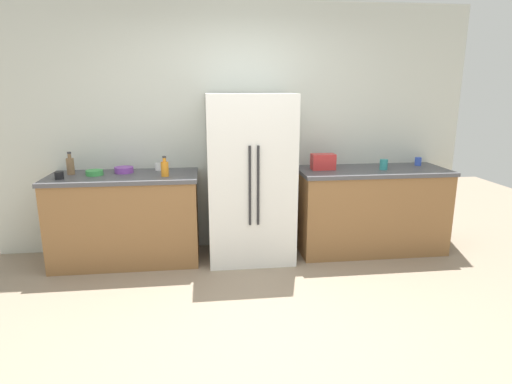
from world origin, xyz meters
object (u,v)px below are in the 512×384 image
Objects in this scene: bottle_b at (70,166)px; cup_b at (59,175)px; cup_a at (384,165)px; bowl_b at (94,173)px; cup_d at (158,167)px; toaster at (323,162)px; cup_c at (418,161)px; refrigerator at (250,178)px; bowl_a at (124,170)px; bottle_a at (165,168)px.

bottle_b is 2.72× the size of cup_b.
bowl_b is at bearing 178.64° from cup_a.
cup_a reaches higher than cup_d.
toaster reaches higher than cup_c.
toaster is at bearing 5.86° from refrigerator.
cup_c is 2.87m from cup_d.
refrigerator is 0.98m from cup_d.
bottle_b is at bearing -172.40° from cup_d.
refrigerator is at bearing -174.53° from cup_c.
cup_c is (3.72, 0.05, -0.05)m from bottle_b.
bowl_b is at bearing 177.79° from refrigerator.
bowl_a is (0.56, 0.25, -0.01)m from cup_b.
refrigerator reaches higher than cup_d.
toaster is 1.32× the size of bowl_a.
toaster reaches higher than cup_a.
bottle_a is 2.47× the size of cup_d.
cup_c is at bearing 21.72° from cup_a.
toaster reaches higher than cup_d.
toaster is 1.13m from cup_c.
refrigerator is 1.81m from bottle_b.
cup_a is 2.99m from bowl_b.
cup_c reaches higher than cup_b.
bottle_b is at bearing 175.84° from refrigerator.
bottle_a is 0.99m from cup_b.
cup_c is at bearing 5.19° from toaster.
bottle_b reaches higher than cup_b.
bowl_a is at bearing 151.27° from bottle_a.
bottle_a is at bearing -178.25° from cup_a.
toaster is at bearing 3.80° from cup_b.
cup_b is at bearing -175.78° from cup_c.
bottle_a is 2.79m from cup_c.
refrigerator is 20.38× the size of cup_b.
refrigerator reaches higher than bottle_b.
refrigerator is 10.16× the size of bowl_b.
bottle_b is 1.35× the size of bowl_b.
refrigerator is 8.52× the size of bottle_a.
cup_b is at bearing -177.09° from refrigerator.
bottle_a is 1.19× the size of bowl_b.
toaster is at bearing 0.53° from bowl_b.
cup_d is 0.35m from bowl_a.
bowl_a is (-2.72, 0.17, -0.03)m from cup_a.
bottle_a reaches higher than toaster.
bottle_b is at bearing 167.42° from bottle_a.
cup_d is 0.64m from bowl_b.
toaster is 2.64m from cup_b.
cup_b is at bearing -159.32° from cup_d.
refrigerator reaches higher than cup_a.
toaster is 2.35m from bowl_b.
bowl_a is at bearing 176.45° from cup_a.
cup_a is at bearing -158.28° from cup_c.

